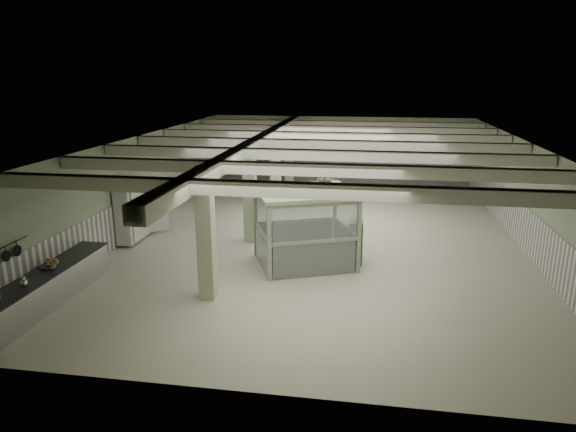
# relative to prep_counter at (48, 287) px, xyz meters

# --- Properties ---
(floor) EXTENTS (20.00, 20.00, 0.00)m
(floor) POSITION_rel_prep_counter_xyz_m (6.54, 7.00, -0.46)
(floor) COLOR beige
(floor) RESTS_ON ground
(ceiling) EXTENTS (14.00, 20.00, 0.02)m
(ceiling) POSITION_rel_prep_counter_xyz_m (6.54, 7.00, 3.14)
(ceiling) COLOR white
(ceiling) RESTS_ON wall_back
(wall_back) EXTENTS (14.00, 0.02, 3.60)m
(wall_back) POSITION_rel_prep_counter_xyz_m (6.54, 17.00, 1.34)
(wall_back) COLOR #A2B490
(wall_back) RESTS_ON floor
(wall_front) EXTENTS (14.00, 0.02, 3.60)m
(wall_front) POSITION_rel_prep_counter_xyz_m (6.54, -3.00, 1.34)
(wall_front) COLOR #A2B490
(wall_front) RESTS_ON floor
(wall_left) EXTENTS (0.02, 20.00, 3.60)m
(wall_left) POSITION_rel_prep_counter_xyz_m (-0.46, 7.00, 1.34)
(wall_left) COLOR #A2B490
(wall_left) RESTS_ON floor
(wall_right) EXTENTS (0.02, 20.00, 3.60)m
(wall_right) POSITION_rel_prep_counter_xyz_m (13.54, 7.00, 1.34)
(wall_right) COLOR #A2B490
(wall_right) RESTS_ON floor
(wainscot_left) EXTENTS (0.05, 19.90, 1.50)m
(wainscot_left) POSITION_rel_prep_counter_xyz_m (-0.43, 7.00, 0.29)
(wainscot_left) COLOR white
(wainscot_left) RESTS_ON floor
(wainscot_right) EXTENTS (0.05, 19.90, 1.50)m
(wainscot_right) POSITION_rel_prep_counter_xyz_m (13.52, 7.00, 0.29)
(wainscot_right) COLOR white
(wainscot_right) RESTS_ON floor
(wainscot_back) EXTENTS (13.90, 0.05, 1.50)m
(wainscot_back) POSITION_rel_prep_counter_xyz_m (6.54, 16.98, 0.29)
(wainscot_back) COLOR white
(wainscot_back) RESTS_ON floor
(girder) EXTENTS (0.45, 19.90, 0.40)m
(girder) POSITION_rel_prep_counter_xyz_m (4.04, 7.00, 2.92)
(girder) COLOR beige
(girder) RESTS_ON ceiling
(beam_a) EXTENTS (13.90, 0.35, 0.32)m
(beam_a) POSITION_rel_prep_counter_xyz_m (6.54, -0.50, 2.96)
(beam_a) COLOR beige
(beam_a) RESTS_ON ceiling
(beam_b) EXTENTS (13.90, 0.35, 0.32)m
(beam_b) POSITION_rel_prep_counter_xyz_m (6.54, 2.00, 2.96)
(beam_b) COLOR beige
(beam_b) RESTS_ON ceiling
(beam_c) EXTENTS (13.90, 0.35, 0.32)m
(beam_c) POSITION_rel_prep_counter_xyz_m (6.54, 4.50, 2.96)
(beam_c) COLOR beige
(beam_c) RESTS_ON ceiling
(beam_d) EXTENTS (13.90, 0.35, 0.32)m
(beam_d) POSITION_rel_prep_counter_xyz_m (6.54, 7.00, 2.96)
(beam_d) COLOR beige
(beam_d) RESTS_ON ceiling
(beam_e) EXTENTS (13.90, 0.35, 0.32)m
(beam_e) POSITION_rel_prep_counter_xyz_m (6.54, 9.50, 2.96)
(beam_e) COLOR beige
(beam_e) RESTS_ON ceiling
(beam_f) EXTENTS (13.90, 0.35, 0.32)m
(beam_f) POSITION_rel_prep_counter_xyz_m (6.54, 12.00, 2.96)
(beam_f) COLOR beige
(beam_f) RESTS_ON ceiling
(beam_g) EXTENTS (13.90, 0.35, 0.32)m
(beam_g) POSITION_rel_prep_counter_xyz_m (6.54, 14.50, 2.96)
(beam_g) COLOR beige
(beam_g) RESTS_ON ceiling
(column_a) EXTENTS (0.42, 0.42, 3.60)m
(column_a) POSITION_rel_prep_counter_xyz_m (4.04, 1.00, 1.34)
(column_a) COLOR #B1C19B
(column_a) RESTS_ON floor
(column_b) EXTENTS (0.42, 0.42, 3.60)m
(column_b) POSITION_rel_prep_counter_xyz_m (4.04, 6.00, 1.34)
(column_b) COLOR #B1C19B
(column_b) RESTS_ON floor
(column_c) EXTENTS (0.42, 0.42, 3.60)m
(column_c) POSITION_rel_prep_counter_xyz_m (4.04, 11.00, 1.34)
(column_c) COLOR #B1C19B
(column_c) RESTS_ON floor
(column_d) EXTENTS (0.42, 0.42, 3.60)m
(column_d) POSITION_rel_prep_counter_xyz_m (4.04, 15.00, 1.34)
(column_d) COLOR #B1C19B
(column_d) RESTS_ON floor
(hook_rail) EXTENTS (0.02, 1.20, 0.02)m
(hook_rail) POSITION_rel_prep_counter_xyz_m (-0.39, -0.60, 1.39)
(hook_rail) COLOR black
(hook_rail) RESTS_ON wall_left
(pendant_front) EXTENTS (0.44, 0.44, 0.22)m
(pendant_front) POSITION_rel_prep_counter_xyz_m (7.04, 2.00, 2.59)
(pendant_front) COLOR #354433
(pendant_front) RESTS_ON ceiling
(pendant_mid) EXTENTS (0.44, 0.44, 0.22)m
(pendant_mid) POSITION_rel_prep_counter_xyz_m (7.04, 7.50, 2.59)
(pendant_mid) COLOR #354433
(pendant_mid) RESTS_ON ceiling
(pendant_back) EXTENTS (0.44, 0.44, 0.22)m
(pendant_back) POSITION_rel_prep_counter_xyz_m (7.04, 12.50, 2.59)
(pendant_back) COLOR #354433
(pendant_back) RESTS_ON ceiling
(prep_counter) EXTENTS (0.85, 4.86, 0.91)m
(prep_counter) POSITION_rel_prep_counter_xyz_m (0.00, 0.00, 0.00)
(prep_counter) COLOR #B7B7BC
(prep_counter) RESTS_ON floor
(pitcher_near) EXTENTS (0.26, 0.27, 0.27)m
(pitcher_near) POSITION_rel_prep_counter_xyz_m (0.13, -1.05, 0.58)
(pitcher_near) COLOR #B7B7BC
(pitcher_near) RESTS_ON prep_counter
(veg_colander) EXTENTS (0.49, 0.49, 0.19)m
(veg_colander) POSITION_rel_prep_counter_xyz_m (-0.07, 0.23, 0.54)
(veg_colander) COLOR #3A3A3E
(veg_colander) RESTS_ON prep_counter
(orange_bowl) EXTENTS (0.23, 0.23, 0.08)m
(orange_bowl) POSITION_rel_prep_counter_xyz_m (-0.11, 0.56, 0.48)
(orange_bowl) COLOR #B2B2B7
(orange_bowl) RESTS_ON prep_counter
(skillet_near) EXTENTS (0.04, 0.27, 0.27)m
(skillet_near) POSITION_rel_prep_counter_xyz_m (-0.34, -0.91, 1.17)
(skillet_near) COLOR black
(skillet_near) RESTS_ON hook_rail
(skillet_far) EXTENTS (0.04, 0.28, 0.28)m
(skillet_far) POSITION_rel_prep_counter_xyz_m (-0.34, -0.51, 1.17)
(skillet_far) COLOR black
(skillet_far) RESTS_ON hook_rail
(walkin_cooler) EXTENTS (1.03, 2.21, 2.03)m
(walkin_cooler) POSITION_rel_prep_counter_xyz_m (-0.08, 5.54, 0.55)
(walkin_cooler) COLOR silver
(walkin_cooler) RESTS_ON floor
(guard_booth) EXTENTS (3.72, 3.47, 2.40)m
(guard_booth) POSITION_rel_prep_counter_xyz_m (6.27, 4.00, 1.19)
(guard_booth) COLOR gray
(guard_booth) RESTS_ON floor
(filing_cabinet) EXTENTS (0.47, 0.66, 1.38)m
(filing_cabinet) POSITION_rel_prep_counter_xyz_m (7.85, 4.33, 0.23)
(filing_cabinet) COLOR #575B4C
(filing_cabinet) RESTS_ON floor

